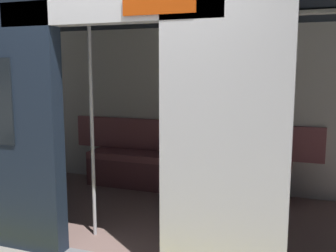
{
  "coord_description": "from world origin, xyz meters",
  "views": [
    {
      "loc": [
        -1.51,
        2.75,
        1.65
      ],
      "look_at": [
        -0.11,
        -1.14,
        1.03
      ],
      "focal_mm": 41.28,
      "sensor_mm": 36.0,
      "label": 1
    }
  ],
  "objects_px": {
    "train_car": "(152,82)",
    "person_seated": "(202,143)",
    "grab_pole_door": "(92,128)",
    "handbag": "(177,150)",
    "book": "(230,158)",
    "bench_seat": "(183,166)"
  },
  "relations": [
    {
      "from": "train_car",
      "to": "handbag",
      "type": "xyz_separation_m",
      "value": [
        0.04,
        -0.95,
        -0.94
      ]
    },
    {
      "from": "person_seated",
      "to": "bench_seat",
      "type": "bearing_deg",
      "value": -10.6
    },
    {
      "from": "book",
      "to": "grab_pole_door",
      "type": "distance_m",
      "value": 2.05
    },
    {
      "from": "person_seated",
      "to": "handbag",
      "type": "distance_m",
      "value": 0.41
    },
    {
      "from": "bench_seat",
      "to": "book",
      "type": "bearing_deg",
      "value": -171.26
    },
    {
      "from": "train_car",
      "to": "grab_pole_door",
      "type": "distance_m",
      "value": 0.86
    },
    {
      "from": "handbag",
      "to": "grab_pole_door",
      "type": "height_order",
      "value": "grab_pole_door"
    },
    {
      "from": "book",
      "to": "train_car",
      "type": "bearing_deg",
      "value": 32.28
    },
    {
      "from": "train_car",
      "to": "person_seated",
      "type": "relative_size",
      "value": 5.3
    },
    {
      "from": "person_seated",
      "to": "grab_pole_door",
      "type": "xyz_separation_m",
      "value": [
        0.69,
        1.52,
        0.39
      ]
    },
    {
      "from": "train_car",
      "to": "person_seated",
      "type": "height_order",
      "value": "train_car"
    },
    {
      "from": "train_car",
      "to": "person_seated",
      "type": "bearing_deg",
      "value": -111.4
    },
    {
      "from": "grab_pole_door",
      "to": "person_seated",
      "type": "bearing_deg",
      "value": -114.44
    },
    {
      "from": "train_car",
      "to": "grab_pole_door",
      "type": "height_order",
      "value": "train_car"
    },
    {
      "from": "bench_seat",
      "to": "handbag",
      "type": "distance_m",
      "value": 0.22
    },
    {
      "from": "book",
      "to": "grab_pole_door",
      "type": "bearing_deg",
      "value": 34.45
    },
    {
      "from": "handbag",
      "to": "person_seated",
      "type": "bearing_deg",
      "value": 166.73
    },
    {
      "from": "grab_pole_door",
      "to": "bench_seat",
      "type": "bearing_deg",
      "value": -104.84
    },
    {
      "from": "person_seated",
      "to": "book",
      "type": "height_order",
      "value": "person_seated"
    },
    {
      "from": "person_seated",
      "to": "handbag",
      "type": "relative_size",
      "value": 4.64
    },
    {
      "from": "train_car",
      "to": "book",
      "type": "distance_m",
      "value": 1.59
    },
    {
      "from": "bench_seat",
      "to": "grab_pole_door",
      "type": "height_order",
      "value": "grab_pole_door"
    }
  ]
}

